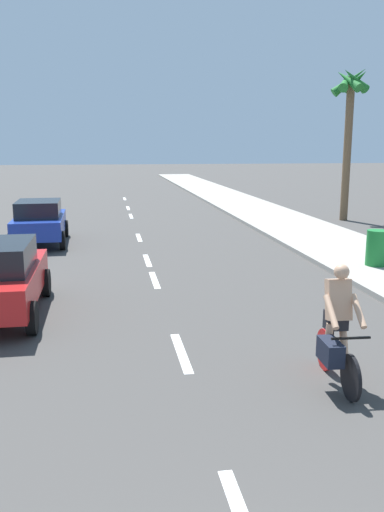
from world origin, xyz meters
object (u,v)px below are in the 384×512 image
at_px(cyclist, 336,331).
at_px(trash_bin_near, 377,248).
at_px(parked_car_blue, 40,221).
at_px(palm_tree_far, 350,105).

bearing_deg(cyclist, trash_bin_near, -118.66).
xyz_separation_m(parked_car_blue, trash_bin_near, (9.89, -5.77, -0.19)).
bearing_deg(palm_tree_far, cyclist, -115.02).
distance_m(cyclist, palm_tree_far, 19.04).
distance_m(parked_car_blue, trash_bin_near, 11.45).
bearing_deg(trash_bin_near, cyclist, -121.89).
xyz_separation_m(cyclist, trash_bin_near, (4.26, 6.85, -0.19)).
bearing_deg(palm_tree_far, parked_car_blue, -162.82).
distance_m(cyclist, parked_car_blue, 13.81).
bearing_deg(trash_bin_near, palm_tree_far, 70.23).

